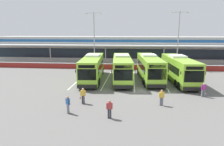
% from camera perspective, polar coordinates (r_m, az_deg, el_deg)
% --- Properties ---
extents(ground_plane, '(200.00, 200.00, 0.00)m').
position_cam_1_polar(ground_plane, '(25.69, 6.29, -4.96)').
color(ground_plane, '#605E5B').
extents(terminal_building, '(70.00, 13.00, 6.00)m').
position_cam_1_polar(terminal_building, '(51.73, 6.18, 6.71)').
color(terminal_building, '#B7B7B2').
rests_on(terminal_building, ground).
extents(red_barrier_wall, '(60.00, 0.40, 1.10)m').
position_cam_1_polar(red_barrier_wall, '(39.72, 6.18, 1.71)').
color(red_barrier_wall, maroon).
rests_on(red_barrier_wall, ground).
extents(coach_bus_leftmost, '(3.70, 12.31, 3.78)m').
position_cam_1_polar(coach_bus_leftmost, '(31.19, -5.43, 1.35)').
color(coach_bus_leftmost, '#8CC633').
rests_on(coach_bus_leftmost, ground).
extents(coach_bus_left_centre, '(3.70, 12.31, 3.78)m').
position_cam_1_polar(coach_bus_left_centre, '(30.89, 2.78, 1.28)').
color(coach_bus_left_centre, '#8CC633').
rests_on(coach_bus_left_centre, ground).
extents(coach_bus_centre, '(3.70, 12.31, 3.78)m').
position_cam_1_polar(coach_bus_centre, '(31.76, 10.35, 1.39)').
color(coach_bus_centre, '#8CC633').
rests_on(coach_bus_centre, ground).
extents(coach_bus_right_centre, '(3.70, 12.31, 3.78)m').
position_cam_1_polar(coach_bus_right_centre, '(31.54, 18.05, 0.94)').
color(coach_bus_right_centre, '#8CC633').
rests_on(coach_bus_right_centre, ground).
extents(bay_stripe_far_west, '(0.14, 13.00, 0.01)m').
position_cam_1_polar(bay_stripe_far_west, '(32.52, -8.75, -1.52)').
color(bay_stripe_far_west, silver).
rests_on(bay_stripe_far_west, ground).
extents(bay_stripe_west, '(0.14, 13.00, 0.01)m').
position_cam_1_polar(bay_stripe_west, '(31.73, -1.39, -1.72)').
color(bay_stripe_west, silver).
rests_on(bay_stripe_west, ground).
extents(bay_stripe_mid_west, '(0.14, 13.00, 0.01)m').
position_cam_1_polar(bay_stripe_mid_west, '(31.50, 6.22, -1.88)').
color(bay_stripe_mid_west, silver).
rests_on(bay_stripe_mid_west, ground).
extents(bay_stripe_centre, '(0.14, 13.00, 0.01)m').
position_cam_1_polar(bay_stripe_centre, '(31.82, 13.81, -2.01)').
color(bay_stripe_centre, silver).
rests_on(bay_stripe_centre, ground).
extents(bay_stripe_mid_east, '(0.14, 13.00, 0.01)m').
position_cam_1_polar(bay_stripe_mid_east, '(32.68, 21.12, -2.11)').
color(bay_stripe_mid_east, silver).
rests_on(bay_stripe_mid_east, ground).
extents(pedestrian_with_handbag, '(0.65, 0.35, 1.62)m').
position_cam_1_polar(pedestrian_with_handbag, '(21.19, -8.10, -6.17)').
color(pedestrian_with_handbag, '#33333D').
rests_on(pedestrian_with_handbag, ground).
extents(pedestrian_in_dark_coat, '(0.54, 0.30, 1.62)m').
position_cam_1_polar(pedestrian_in_dark_coat, '(21.00, 13.61, -6.50)').
color(pedestrian_in_dark_coat, slate).
rests_on(pedestrian_in_dark_coat, ground).
extents(pedestrian_child, '(0.54, 0.29, 1.62)m').
position_cam_1_polar(pedestrian_child, '(25.23, 24.09, -4.17)').
color(pedestrian_child, slate).
rests_on(pedestrian_child, ground).
extents(pedestrian_near_bin, '(0.49, 0.42, 1.62)m').
position_cam_1_polar(pedestrian_near_bin, '(18.96, -12.16, -8.41)').
color(pedestrian_near_bin, slate).
rests_on(pedestrian_near_bin, ground).
extents(pedestrian_approaching_bus, '(0.54, 0.29, 1.62)m').
position_cam_1_polar(pedestrian_approaching_bus, '(17.52, -0.72, -9.82)').
color(pedestrian_approaching_bus, '#33333D').
rests_on(pedestrian_approaching_bus, ground).
extents(lamp_post_west, '(3.24, 0.28, 11.00)m').
position_cam_1_polar(lamp_post_west, '(42.22, -4.98, 10.13)').
color(lamp_post_west, '#9E9EA3').
rests_on(lamp_post_west, ground).
extents(lamp_post_centre, '(3.24, 0.28, 11.00)m').
position_cam_1_polar(lamp_post_centre, '(42.20, 17.95, 9.63)').
color(lamp_post_centre, '#9E9EA3').
rests_on(lamp_post_centre, ground).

